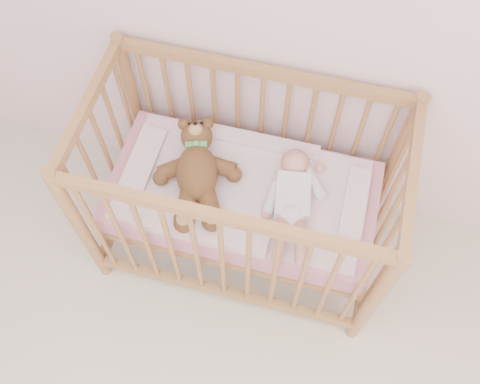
% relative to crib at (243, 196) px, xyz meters
% --- Properties ---
extents(crib, '(1.36, 0.76, 1.00)m').
position_rel_crib_xyz_m(crib, '(0.00, 0.00, 0.00)').
color(crib, '#A27344').
rests_on(crib, floor).
extents(mattress, '(1.22, 0.62, 0.13)m').
position_rel_crib_xyz_m(mattress, '(0.00, 0.00, -0.01)').
color(mattress, pink).
rests_on(mattress, crib).
extents(blanket, '(1.10, 0.58, 0.06)m').
position_rel_crib_xyz_m(blanket, '(0.00, 0.00, 0.06)').
color(blanket, '#E79FBE').
rests_on(blanket, mattress).
extents(baby, '(0.36, 0.61, 0.14)m').
position_rel_crib_xyz_m(baby, '(0.23, -0.02, 0.14)').
color(baby, white).
rests_on(baby, blanket).
extents(teddy_bear, '(0.57, 0.68, 0.16)m').
position_rel_crib_xyz_m(teddy_bear, '(-0.20, -0.02, 0.15)').
color(teddy_bear, brown).
rests_on(teddy_bear, blanket).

